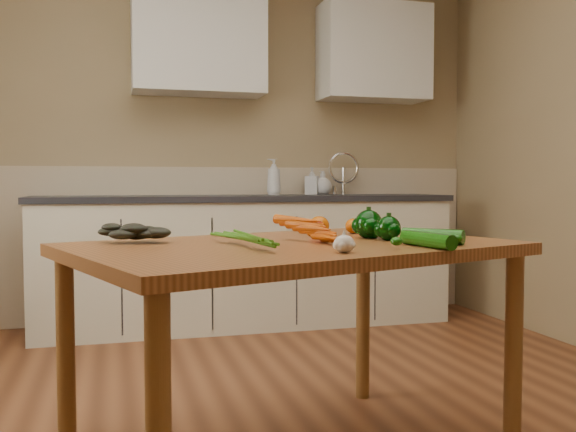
# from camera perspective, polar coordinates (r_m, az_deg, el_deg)

# --- Properties ---
(room) EXTENTS (4.04, 5.04, 2.64)m
(room) POSITION_cam_1_polar(r_m,az_deg,el_deg) (2.44, 1.17, 9.08)
(room) COLOR brown
(room) RESTS_ON ground
(counter_run) EXTENTS (2.84, 0.64, 1.14)m
(counter_run) POSITION_cam_1_polar(r_m,az_deg,el_deg) (4.47, -3.61, -3.84)
(counter_run) COLOR beige
(counter_run) RESTS_ON ground
(upper_cabinets) EXTENTS (2.15, 0.35, 0.70)m
(upper_cabinets) POSITION_cam_1_polar(r_m,az_deg,el_deg) (4.73, -0.33, 14.73)
(upper_cabinets) COLOR silver
(upper_cabinets) RESTS_ON room
(table) EXTENTS (1.68, 1.35, 0.78)m
(table) POSITION_cam_1_polar(r_m,az_deg,el_deg) (2.22, 0.47, -4.65)
(table) COLOR #96572B
(table) RESTS_ON ground
(soap_bottle_a) EXTENTS (0.11, 0.11, 0.26)m
(soap_bottle_a) POSITION_cam_1_polar(r_m,az_deg,el_deg) (4.55, -1.27, 3.50)
(soap_bottle_a) COLOR silver
(soap_bottle_a) RESTS_ON counter_run
(soap_bottle_b) EXTENTS (0.12, 0.12, 0.20)m
(soap_bottle_b) POSITION_cam_1_polar(r_m,az_deg,el_deg) (4.74, 2.14, 3.15)
(soap_bottle_b) COLOR silver
(soap_bottle_b) RESTS_ON counter_run
(soap_bottle_c) EXTENTS (0.18, 0.18, 0.17)m
(soap_bottle_c) POSITION_cam_1_polar(r_m,az_deg,el_deg) (4.76, 3.11, 2.96)
(soap_bottle_c) COLOR silver
(soap_bottle_c) RESTS_ON counter_run
(carrot_bunch) EXTENTS (0.32, 0.28, 0.07)m
(carrot_bunch) POSITION_cam_1_polar(r_m,az_deg,el_deg) (2.19, 0.41, -1.52)
(carrot_bunch) COLOR #C54B04
(carrot_bunch) RESTS_ON table
(leafy_greens) EXTENTS (0.21, 0.19, 0.10)m
(leafy_greens) POSITION_cam_1_polar(r_m,az_deg,el_deg) (2.27, -13.68, -1.04)
(leafy_greens) COLOR black
(leafy_greens) RESTS_ON table
(garlic_bulb) EXTENTS (0.06, 0.06, 0.05)m
(garlic_bulb) POSITION_cam_1_polar(r_m,az_deg,el_deg) (1.91, 5.02, -2.49)
(garlic_bulb) COLOR beige
(garlic_bulb) RESTS_ON table
(pepper_a) EXTENTS (0.10, 0.10, 0.10)m
(pepper_a) POSITION_cam_1_polar(r_m,az_deg,el_deg) (2.41, 7.17, -0.74)
(pepper_a) COLOR black
(pepper_a) RESTS_ON table
(pepper_b) EXTENTS (0.08, 0.08, 0.08)m
(pepper_b) POSITION_cam_1_polar(r_m,az_deg,el_deg) (2.41, 7.50, -1.04)
(pepper_b) COLOR black
(pepper_b) RESTS_ON table
(pepper_c) EXTENTS (0.09, 0.09, 0.09)m
(pepper_c) POSITION_cam_1_polar(r_m,az_deg,el_deg) (2.33, 8.94, -1.11)
(pepper_c) COLOR black
(pepper_c) RESTS_ON table
(tomato_a) EXTENTS (0.07, 0.07, 0.06)m
(tomato_a) POSITION_cam_1_polar(r_m,az_deg,el_deg) (2.46, 2.63, -1.15)
(tomato_a) COLOR #940202
(tomato_a) RESTS_ON table
(tomato_b) EXTENTS (0.08, 0.08, 0.07)m
(tomato_b) POSITION_cam_1_polar(r_m,az_deg,el_deg) (2.56, 2.79, -0.84)
(tomato_b) COLOR #CF5705
(tomato_b) RESTS_ON table
(tomato_c) EXTENTS (0.07, 0.07, 0.06)m
(tomato_c) POSITION_cam_1_polar(r_m,az_deg,el_deg) (2.63, 5.84, -0.88)
(tomato_c) COLOR #CF5705
(tomato_c) RESTS_ON table
(zucchini_a) EXTENTS (0.18, 0.19, 0.05)m
(zucchini_a) POSITION_cam_1_polar(r_m,az_deg,el_deg) (2.25, 12.73, -1.75)
(zucchini_a) COLOR #0D4607
(zucchini_a) RESTS_ON table
(zucchini_b) EXTENTS (0.09, 0.24, 0.05)m
(zucchini_b) POSITION_cam_1_polar(r_m,az_deg,el_deg) (2.11, 12.31, -2.08)
(zucchini_b) COLOR #0D4607
(zucchini_b) RESTS_ON table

